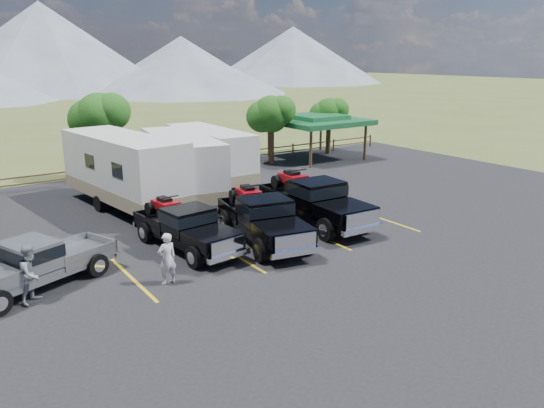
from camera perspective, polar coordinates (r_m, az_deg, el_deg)
ground at (r=18.81m, az=6.60°, el=-7.41°), size 320.00×320.00×0.00m
asphalt_lot at (r=20.99m, az=1.22°, el=-4.75°), size 44.00×34.00×0.04m
stall_lines at (r=21.75m, az=-0.32°, el=-3.93°), size 12.12×5.50×0.01m
tree_ne_a at (r=36.50m, az=-0.14°, el=9.62°), size 3.11×2.92×4.76m
tree_ne_b at (r=40.96m, az=6.11°, el=9.70°), size 2.77×2.59×4.27m
tree_north at (r=33.53m, az=-18.10°, el=8.92°), size 3.46×3.24×5.25m
rail_fence at (r=34.89m, az=-11.06°, el=4.26°), size 36.12×0.12×1.00m
pavilion at (r=38.96m, az=4.83°, el=8.92°), size 6.20×6.20×3.22m
rig_left at (r=20.88m, az=-9.30°, el=-2.38°), size 2.48×5.81×1.88m
rig_center at (r=21.44m, az=-1.04°, el=-1.44°), size 3.12×6.44×2.06m
rig_right at (r=23.82m, az=4.53°, el=0.45°), size 2.60×6.73×2.22m
trailer_left at (r=26.87m, az=-15.62°, el=3.47°), size 3.73×10.43×3.61m
trailer_center at (r=28.05m, az=-9.63°, el=4.05°), size 3.70×9.69×3.35m
trailer_right at (r=31.40m, az=-6.74°, el=5.24°), size 2.48×9.16×3.19m
pickup_silver at (r=18.81m, az=-24.08°, el=-5.84°), size 5.68×3.58×1.63m
person_a at (r=17.80m, az=-11.22°, el=-5.79°), size 0.68×0.48×1.77m
person_b at (r=17.80m, az=-24.43°, el=-6.80°), size 1.14×1.11×1.85m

